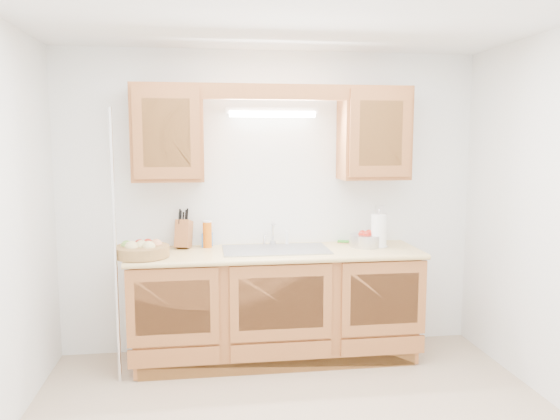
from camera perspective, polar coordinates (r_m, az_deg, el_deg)
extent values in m
plane|color=white|center=(3.17, 2.55, 20.60)|extent=(3.50, 3.50, 0.00)
cube|color=white|center=(4.60, -0.92, 0.80)|extent=(3.50, 0.02, 2.50)
cube|color=white|center=(1.71, 11.59, -10.46)|extent=(3.50, 0.02, 2.50)
cube|color=#A05C2F|center=(4.47, -0.43, -10.00)|extent=(2.20, 0.60, 0.86)
cube|color=#E6C378|center=(4.35, -0.41, -4.52)|extent=(2.30, 0.63, 0.04)
cube|color=#A05C2F|center=(4.38, -11.61, 7.86)|extent=(0.55, 0.33, 0.75)
cube|color=#A05C2F|center=(4.59, 9.77, 7.87)|extent=(0.55, 0.33, 0.75)
cube|color=#A05C2F|center=(4.28, -0.43, 12.25)|extent=(2.20, 0.05, 0.12)
cylinder|color=white|center=(4.48, -0.78, 9.98)|extent=(0.70, 0.05, 0.05)
cube|color=white|center=(4.51, -0.83, 10.34)|extent=(0.76, 0.06, 0.05)
cube|color=#9E9EA3|center=(4.36, -0.44, -4.17)|extent=(0.84, 0.46, 0.01)
cube|color=#9E9EA3|center=(4.36, -3.19, -5.31)|extent=(0.39, 0.40, 0.16)
cube|color=#9E9EA3|center=(4.41, 2.28, -5.15)|extent=(0.39, 0.40, 0.16)
cylinder|color=silver|center=(4.56, -0.77, -3.47)|extent=(0.06, 0.06, 0.04)
cylinder|color=silver|center=(4.54, -0.77, -2.47)|extent=(0.02, 0.02, 0.16)
cylinder|color=silver|center=(4.48, -0.69, -1.45)|extent=(0.02, 0.12, 0.02)
cylinder|color=white|center=(4.56, 0.73, -2.93)|extent=(0.03, 0.03, 0.12)
cylinder|color=silver|center=(4.10, -16.85, -3.86)|extent=(0.03, 0.03, 2.00)
cube|color=white|center=(4.81, 10.39, -0.24)|extent=(0.08, 0.01, 0.12)
cylinder|color=#A47B42|center=(4.22, -14.24, -4.20)|extent=(0.48, 0.48, 0.08)
sphere|color=#D8C67F|center=(4.18, -15.25, -3.83)|extent=(0.10, 0.10, 0.10)
sphere|color=#D8C67F|center=(4.15, -13.56, -3.84)|extent=(0.10, 0.10, 0.10)
sphere|color=tan|center=(4.25, -12.82, -3.60)|extent=(0.10, 0.10, 0.10)
sphere|color=#A71F13|center=(4.29, -14.46, -3.57)|extent=(0.09, 0.09, 0.09)
sphere|color=#72A53F|center=(4.26, -15.72, -3.67)|extent=(0.09, 0.09, 0.09)
sphere|color=#D8C67F|center=(4.21, -14.27, -3.74)|extent=(0.10, 0.10, 0.10)
sphere|color=#A71F13|center=(4.31, -13.66, -3.50)|extent=(0.09, 0.09, 0.09)
cube|color=#A05C2F|center=(4.51, -10.04, -2.49)|extent=(0.16, 0.21, 0.25)
cylinder|color=black|center=(4.47, -10.48, -0.85)|extent=(0.02, 0.04, 0.09)
cylinder|color=black|center=(4.47, -10.08, -0.80)|extent=(0.02, 0.04, 0.09)
cylinder|color=black|center=(4.47, -9.69, -0.74)|extent=(0.02, 0.04, 0.09)
cylinder|color=black|center=(4.51, -10.33, -0.63)|extent=(0.02, 0.04, 0.09)
cylinder|color=black|center=(4.51, -9.81, -0.57)|extent=(0.02, 0.04, 0.09)
cylinder|color=black|center=(4.54, -10.44, -0.48)|extent=(0.02, 0.04, 0.09)
cylinder|color=black|center=(4.53, -9.67, -0.41)|extent=(0.02, 0.04, 0.09)
cylinder|color=#D4610B|center=(4.49, -7.60, -2.57)|extent=(0.08, 0.08, 0.21)
cylinder|color=white|center=(4.48, -7.63, -1.18)|extent=(0.07, 0.07, 0.01)
imported|color=blue|center=(4.53, -7.60, -2.76)|extent=(0.09, 0.09, 0.17)
cube|color=#CC333F|center=(4.71, 6.62, -3.39)|extent=(0.11, 0.09, 0.01)
cube|color=green|center=(4.71, 6.62, -3.29)|extent=(0.11, 0.09, 0.02)
cylinder|color=silver|center=(4.55, 10.25, -3.80)|extent=(0.16, 0.16, 0.01)
cylinder|color=silver|center=(4.52, 10.29, -1.93)|extent=(0.02, 0.02, 0.31)
cylinder|color=white|center=(4.52, 10.28, -2.11)|extent=(0.15, 0.15, 0.26)
sphere|color=silver|center=(4.50, 10.33, 0.02)|extent=(0.02, 0.02, 0.02)
cylinder|color=silver|center=(4.55, 8.97, -3.17)|extent=(0.27, 0.27, 0.10)
sphere|color=#A71F13|center=(4.53, 8.62, -2.54)|extent=(0.07, 0.07, 0.07)
sphere|color=#A71F13|center=(4.57, 9.28, -2.48)|extent=(0.07, 0.07, 0.07)
sphere|color=#A71F13|center=(4.51, 9.10, -2.60)|extent=(0.07, 0.07, 0.07)
sphere|color=#A71F13|center=(4.54, 9.56, -2.56)|extent=(0.07, 0.07, 0.07)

